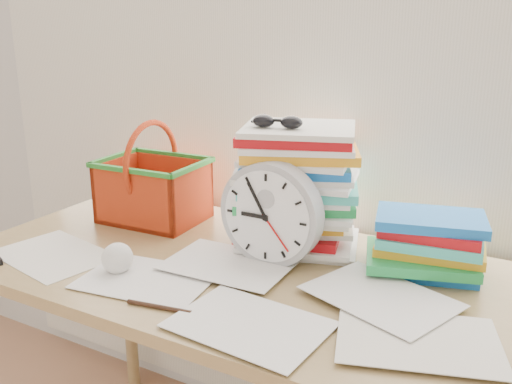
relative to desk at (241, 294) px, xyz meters
The scene contains 10 objects.
curtain 0.73m from the desk, 90.00° to the left, with size 2.40×0.01×2.50m, color white.
desk is the anchor object (origin of this frame).
paper_stack 0.30m from the desk, 73.47° to the left, with size 0.32×0.26×0.31m, color white, non-canonical shape.
clock 0.22m from the desk, 42.32° to the left, with size 0.25×0.25×0.05m, color #A5A6A9.
sunglasses 0.43m from the desk, 79.87° to the left, with size 0.14×0.12×0.04m, color black, non-canonical shape.
book_stack 0.46m from the desk, 25.26° to the left, with size 0.27×0.21×0.14m, color white, non-canonical shape.
basket 0.48m from the desk, 157.55° to the left, with size 0.29×0.22×0.29m, color red, non-canonical shape.
crumpled_ball 0.31m from the desk, 143.50° to the right, with size 0.07×0.07×0.07m, color white.
pen 0.28m from the desk, 97.68° to the right, with size 0.01×0.01×0.15m, color black.
scattered_papers 0.08m from the desk, ahead, with size 1.26×0.42×0.02m, color white, non-canonical shape.
Camera 1 is at (0.65, 0.52, 1.32)m, focal length 40.00 mm.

